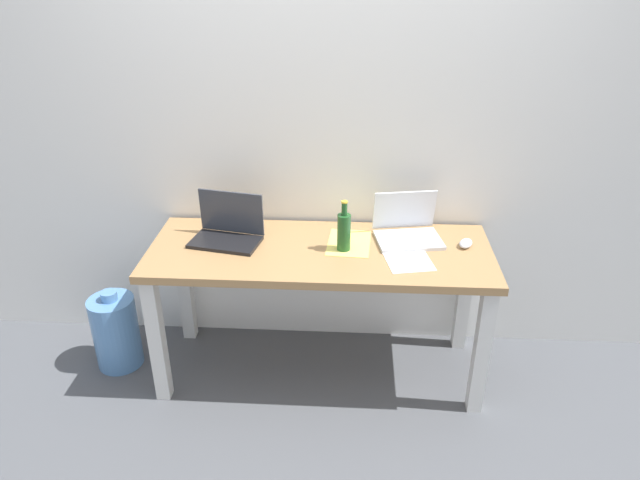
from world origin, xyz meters
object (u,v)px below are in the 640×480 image
object	(u,v)px
desk	(320,268)
beer_bottle	(344,231)
water_cooler_jug	(116,331)
computer_mouse	(466,243)
laptop_right	(407,230)
laptop_left	(228,230)

from	to	relation	value
desk	beer_bottle	size ratio (longest dim) A/B	6.53
desk	beer_bottle	bearing A→B (deg)	0.99
water_cooler_jug	computer_mouse	bearing A→B (deg)	2.62
laptop_right	water_cooler_jug	xyz separation A→B (m)	(-1.55, -0.16, -0.58)
computer_mouse	water_cooler_jug	size ratio (longest dim) A/B	0.22
laptop_right	beer_bottle	world-z (taller)	beer_bottle
laptop_left	desk	bearing A→B (deg)	-8.06
beer_bottle	computer_mouse	distance (m)	0.62
laptop_left	laptop_right	bearing A→B (deg)	4.99
desk	laptop_right	size ratio (longest dim) A/B	4.69
laptop_right	desk	bearing A→B (deg)	-161.51
desk	laptop_right	bearing A→B (deg)	18.49
beer_bottle	water_cooler_jug	bearing A→B (deg)	-179.31
laptop_left	computer_mouse	bearing A→B (deg)	0.23
desk	water_cooler_jug	size ratio (longest dim) A/B	3.67
water_cooler_jug	desk	bearing A→B (deg)	0.65
laptop_left	computer_mouse	size ratio (longest dim) A/B	3.74
laptop_right	beer_bottle	size ratio (longest dim) A/B	1.39
laptop_left	computer_mouse	distance (m)	1.19
desk	beer_bottle	world-z (taller)	beer_bottle
laptop_left	computer_mouse	world-z (taller)	laptop_left
beer_bottle	water_cooler_jug	distance (m)	1.38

